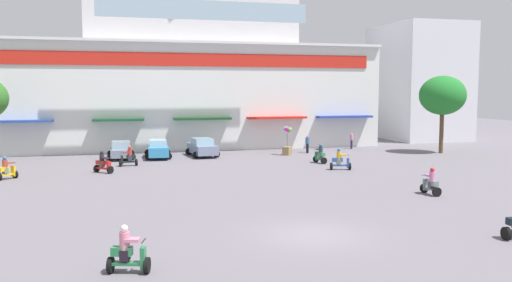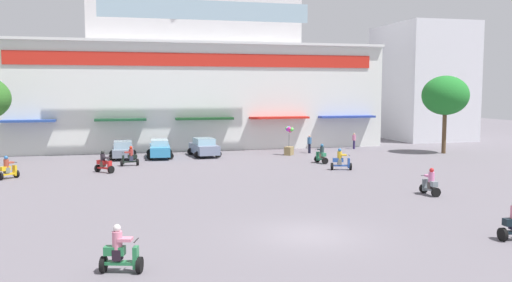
{
  "view_description": "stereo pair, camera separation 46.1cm",
  "coord_description": "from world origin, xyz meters",
  "views": [
    {
      "loc": [
        -7.56,
        -19.72,
        5.83
      ],
      "look_at": [
        1.42,
        14.33,
        2.41
      ],
      "focal_mm": 37.49,
      "sensor_mm": 36.0,
      "label": 1
    },
    {
      "loc": [
        -7.11,
        -19.84,
        5.83
      ],
      "look_at": [
        1.42,
        14.33,
        2.41
      ],
      "focal_mm": 37.49,
      "sensor_mm": 36.0,
      "label": 2
    }
  ],
  "objects": [
    {
      "name": "balloon_vendor_cart",
      "position": [
        7.14,
        25.16,
        1.21
      ],
      "size": [
        1.03,
        1.08,
        2.57
      ],
      "color": "olive",
      "rests_on": "ground"
    },
    {
      "name": "flank_building_right",
      "position": [
        27.16,
        36.89,
        6.66
      ],
      "size": [
        8.27,
        11.17,
        13.32
      ],
      "color": "silver",
      "rests_on": "ground"
    },
    {
      "name": "scooter_rider_6",
      "position": [
        9.27,
        6.05,
        0.63
      ],
      "size": [
        0.52,
        1.35,
        1.53
      ],
      "color": "black",
      "rests_on": "ground"
    },
    {
      "name": "scooter_rider_3",
      "position": [
        8.04,
        19.54,
        0.65
      ],
      "size": [
        0.72,
        1.43,
        1.56
      ],
      "color": "black",
      "rests_on": "ground"
    },
    {
      "name": "pedestrian_1",
      "position": [
        9.4,
        26.1,
        0.93
      ],
      "size": [
        0.53,
        0.53,
        1.65
      ],
      "color": "black",
      "rests_on": "ground"
    },
    {
      "name": "colonial_building",
      "position": [
        0.0,
        35.3,
        8.83
      ],
      "size": [
        37.03,
        14.58,
        21.18
      ],
      "color": "silver",
      "rests_on": "ground"
    },
    {
      "name": "scooter_rider_0",
      "position": [
        -7.29,
        -2.74,
        0.65
      ],
      "size": [
        1.4,
        0.87,
        1.57
      ],
      "color": "black",
      "rests_on": "ground"
    },
    {
      "name": "scooter_rider_7",
      "position": [
        -8.48,
        18.75,
        0.64
      ],
      "size": [
        1.41,
        1.4,
        1.54
      ],
      "color": "black",
      "rests_on": "ground"
    },
    {
      "name": "parked_car_0",
      "position": [
        -7.18,
        26.37,
        0.74
      ],
      "size": [
        2.3,
        4.18,
        1.47
      ],
      "color": "slate",
      "rests_on": "ground"
    },
    {
      "name": "pedestrian_0",
      "position": [
        14.81,
        28.32,
        0.89
      ],
      "size": [
        0.47,
        0.47,
        1.57
      ],
      "color": "#2C2251",
      "rests_on": "ground"
    },
    {
      "name": "parked_car_2",
      "position": [
        -0.3,
        26.19,
        0.8
      ],
      "size": [
        2.66,
        4.38,
        1.59
      ],
      "color": "slate",
      "rests_on": "ground"
    },
    {
      "name": "scooter_rider_2",
      "position": [
        -14.47,
        17.47,
        0.64
      ],
      "size": [
        1.29,
        1.28,
        1.54
      ],
      "color": "black",
      "rests_on": "ground"
    },
    {
      "name": "scooter_rider_4",
      "position": [
        8.15,
        15.86,
        0.65
      ],
      "size": [
        1.57,
        0.89,
        1.58
      ],
      "color": "black",
      "rests_on": "ground"
    },
    {
      "name": "ground_plane",
      "position": [
        0.0,
        13.0,
        0.0
      ],
      "size": [
        128.0,
        128.0,
        0.0
      ],
      "primitive_type": "plane",
      "color": "slate"
    },
    {
      "name": "parked_car_1",
      "position": [
        -4.14,
        26.09,
        0.79
      ],
      "size": [
        2.35,
        4.53,
        1.55
      ],
      "color": "#3388BD",
      "rests_on": "ground"
    },
    {
      "name": "scooter_rider_1",
      "position": [
        -6.68,
        21.72,
        0.63
      ],
      "size": [
        1.4,
        0.68,
        1.52
      ],
      "color": "black",
      "rests_on": "ground"
    },
    {
      "name": "plaza_tree_1",
      "position": [
        21.25,
        22.99,
        5.26
      ],
      "size": [
        4.25,
        3.95,
        7.06
      ],
      "color": "brown",
      "rests_on": "ground"
    }
  ]
}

